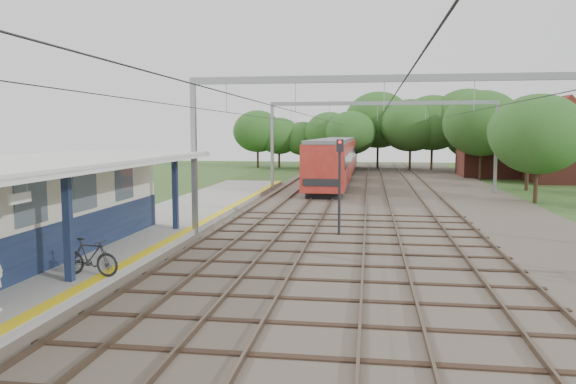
{
  "coord_description": "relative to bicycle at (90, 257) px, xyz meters",
  "views": [
    {
      "loc": [
        2.65,
        -8.82,
        4.64
      ],
      "look_at": [
        -1.46,
        19.38,
        1.6
      ],
      "focal_mm": 35.0,
      "sensor_mm": 36.0,
      "label": 1
    }
  ],
  "objects": [
    {
      "name": "house_near",
      "position": [
        26.6,
        39.36,
        2.07
      ],
      "size": [
        7.0,
        6.12,
        7.89
      ],
      "color": "brown",
      "rests_on": "ground"
    },
    {
      "name": "rail_tracks",
      "position": [
        7.1,
        23.36,
        -0.75
      ],
      "size": [
        11.8,
        88.0,
        0.15
      ],
      "color": "brown",
      "rests_on": "ballast_bed"
    },
    {
      "name": "tree_band",
      "position": [
        9.44,
        50.48,
        4.0
      ],
      "size": [
        31.72,
        30.88,
        8.82
      ],
      "color": "#382619",
      "rests_on": "ground"
    },
    {
      "name": "house_far",
      "position": [
        21.6,
        45.36,
        2.31
      ],
      "size": [
        8.0,
        6.12,
        8.66
      ],
      "color": "brown",
      "rests_on": "ground"
    },
    {
      "name": "catenary_system",
      "position": [
        8.99,
        18.64,
        4.59
      ],
      "size": [
        17.22,
        88.0,
        7.0
      ],
      "color": "gray",
      "rests_on": "ground"
    },
    {
      "name": "bicycle",
      "position": [
        0.0,
        0.0,
        0.0
      ],
      "size": [
        1.96,
        0.79,
        1.14
      ],
      "primitive_type": "imported",
      "rotation": [
        0.0,
        0.0,
        1.44
      ],
      "color": "black",
      "rests_on": "platform"
    },
    {
      "name": "yellow_stripe",
      "position": [
        0.35,
        7.36,
        -0.57
      ],
      "size": [
        0.45,
        52.0,
        0.01
      ],
      "primitive_type": "cube",
      "color": "yellow",
      "rests_on": "platform"
    },
    {
      "name": "canopy",
      "position": [
        -2.17,
        -0.64,
        2.72
      ],
      "size": [
        6.4,
        20.0,
        3.44
      ],
      "color": "#131F3D",
      "rests_on": "platform"
    },
    {
      "name": "signal_post",
      "position": [
        6.95,
        9.21,
        1.8
      ],
      "size": [
        0.32,
        0.28,
        4.33
      ],
      "rotation": [
        0.0,
        0.0,
        0.19
      ],
      "color": "black",
      "rests_on": "ground"
    },
    {
      "name": "ballast_bed",
      "position": [
        9.6,
        23.36,
        -0.87
      ],
      "size": [
        18.0,
        90.0,
        0.1
      ],
      "primitive_type": "cube",
      "color": "#473D33",
      "rests_on": "ground"
    },
    {
      "name": "platform",
      "position": [
        -1.9,
        7.36,
        -0.75
      ],
      "size": [
        5.0,
        52.0,
        0.35
      ],
      "primitive_type": "cube",
      "color": "gray",
      "rests_on": "ground"
    },
    {
      "name": "train",
      "position": [
        5.1,
        40.67,
        1.29
      ],
      "size": [
        3.03,
        37.76,
        3.98
      ],
      "color": "black",
      "rests_on": "ballast_bed"
    }
  ]
}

